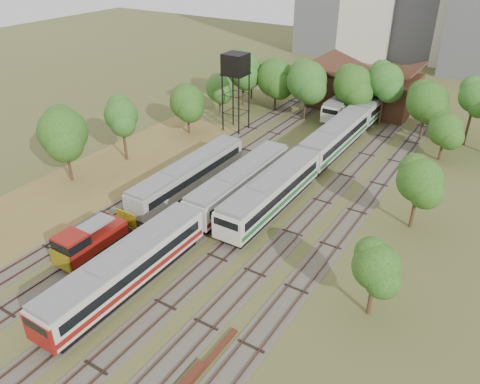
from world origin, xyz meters
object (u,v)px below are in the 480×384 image
Objects in this scene: railcar_red_set at (191,220)px; shunter_locomotive at (89,242)px; water_tower at (236,66)px; railcar_green_set at (335,138)px.

shunter_locomotive is at bearing -129.09° from railcar_red_set.
railcar_red_set is 3.08× the size of water_tower.
water_tower is at bearing 99.57° from shunter_locomotive.
shunter_locomotive is at bearing -80.43° from water_tower.
railcar_green_set is 17.28m from water_tower.
railcar_red_set is at bearing -65.90° from water_tower.
railcar_red_set is 0.66× the size of railcar_green_set.
water_tower is (-11.63, 25.99, 7.50)m from railcar_red_set.
water_tower reaches higher than shunter_locomotive.
shunter_locomotive is at bearing -106.68° from railcar_green_set.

